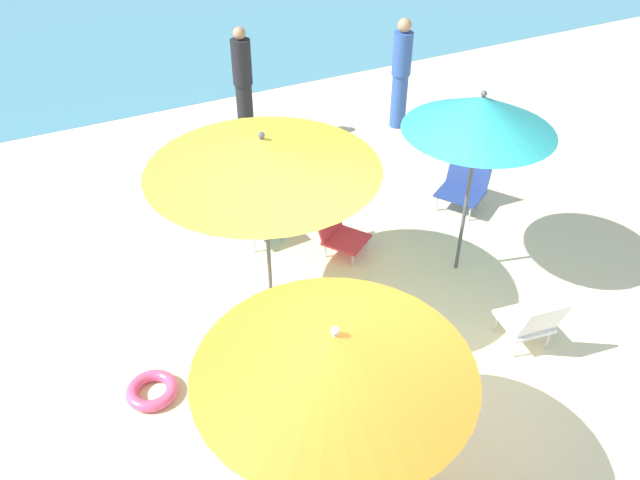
% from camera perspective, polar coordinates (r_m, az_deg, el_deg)
% --- Properties ---
extents(ground_plane, '(40.00, 40.00, 0.00)m').
position_cam_1_polar(ground_plane, '(6.08, 6.74, -13.33)').
color(ground_plane, beige).
extents(umbrella_teal, '(1.53, 1.53, 2.16)m').
position_cam_1_polar(umbrella_teal, '(6.51, 14.15, 10.86)').
color(umbrella_teal, '#4C4C51').
rests_on(umbrella_teal, ground_plane).
extents(umbrella_orange, '(1.91, 1.91, 1.82)m').
position_cam_1_polar(umbrella_orange, '(4.16, 1.32, -10.04)').
color(umbrella_orange, silver).
rests_on(umbrella_orange, ground_plane).
extents(umbrella_yellow, '(2.18, 2.18, 2.06)m').
position_cam_1_polar(umbrella_yellow, '(5.78, -5.14, 7.65)').
color(umbrella_yellow, '#4C4C51').
rests_on(umbrella_yellow, ground_plane).
extents(beach_chair_a, '(0.74, 0.75, 0.56)m').
position_cam_1_polar(beach_chair_a, '(8.44, 12.70, 4.73)').
color(beach_chair_a, navy).
rests_on(beach_chair_a, ground_plane).
extents(beach_chair_b, '(0.52, 0.61, 0.61)m').
position_cam_1_polar(beach_chair_b, '(7.71, -5.69, 2.54)').
color(beach_chair_b, teal).
rests_on(beach_chair_b, ground_plane).
extents(beach_chair_c, '(0.67, 0.69, 0.53)m').
position_cam_1_polar(beach_chair_c, '(7.44, 1.72, 0.67)').
color(beach_chair_c, red).
rests_on(beach_chair_c, ground_plane).
extents(beach_chair_e, '(0.53, 0.61, 0.69)m').
position_cam_1_polar(beach_chair_e, '(6.49, 18.47, -6.92)').
color(beach_chair_e, white).
rests_on(beach_chair_e, ground_plane).
extents(person_a, '(0.29, 0.29, 1.74)m').
position_cam_1_polar(person_a, '(9.68, -6.87, 13.55)').
color(person_a, black).
rests_on(person_a, ground_plane).
extents(person_b, '(0.29, 0.29, 1.71)m').
position_cam_1_polar(person_b, '(10.14, 7.23, 14.54)').
color(person_b, '#2D519E').
rests_on(person_b, ground_plane).
extents(swim_ring, '(0.47, 0.47, 0.11)m').
position_cam_1_polar(swim_ring, '(6.17, -14.75, -12.87)').
color(swim_ring, '#E54C7F').
rests_on(swim_ring, ground_plane).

